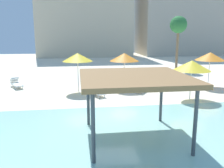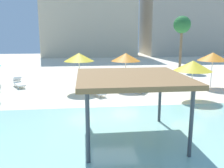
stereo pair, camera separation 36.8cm
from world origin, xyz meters
name	(u,v)px [view 1 (the left image)]	position (x,y,z in m)	size (l,w,h in m)	color
ground_plane	(116,116)	(0.00, 0.00, 0.00)	(80.00, 80.00, 0.00)	beige
shade_pavilion	(134,79)	(0.29, -2.87, 2.49)	(4.22, 4.22, 2.66)	#42474C
beach_umbrella_orange_0	(124,57)	(1.65, 6.38, 2.45)	(2.23, 2.23, 2.76)	silver
beach_umbrella_orange_1	(210,56)	(8.48, 5.99, 2.45)	(2.31, 2.31, 2.77)	silver
beach_umbrella_yellow_3	(78,57)	(-1.89, 5.78, 2.55)	(2.18, 2.18, 2.85)	silver
beach_umbrella_yellow_4	(192,65)	(5.33, 2.60, 2.23)	(2.38, 2.38, 2.56)	silver
lounge_chair_1	(95,90)	(-0.79, 4.55, 0.33)	(1.40, 1.96, 0.74)	white
lounge_chair_3	(143,87)	(2.86, 5.18, 0.33)	(1.55, 1.91, 0.74)	white
lounge_chair_6	(16,83)	(-6.79, 7.89, 0.33)	(1.37, 1.97, 0.74)	white
palm_tree_1	(178,26)	(9.36, 14.67, 5.01)	(1.90, 1.90, 6.10)	brown
hotel_block_0	(84,8)	(-0.43, 34.95, 8.67)	(16.75, 9.02, 17.33)	beige
hotel_block_1	(183,6)	(18.88, 35.85, 9.39)	(16.90, 10.62, 18.78)	#B2A893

